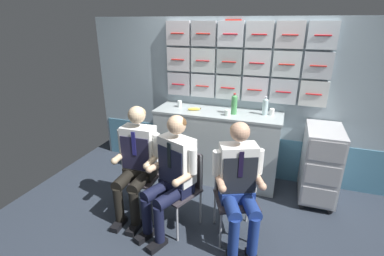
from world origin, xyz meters
name	(u,v)px	position (x,y,z in m)	size (l,w,h in m)	color
ground	(205,232)	(0.00, 0.00, -0.02)	(4.80, 4.80, 0.04)	#2A313D
galley_bulkhead	(236,97)	(0.01, 1.37, 1.13)	(4.20, 0.14, 2.15)	#90A3AE
galley_counter	(217,146)	(-0.17, 1.09, 0.49)	(1.66, 0.53, 0.99)	#B2BEC0
service_trolley	(320,163)	(1.14, 1.00, 0.50)	(0.40, 0.65, 0.94)	black
folding_chair_left	(144,166)	(-0.82, 0.23, 0.51)	(0.41, 0.41, 0.83)	#A8AAAF
crew_member_left	(136,158)	(-0.82, 0.07, 0.69)	(0.50, 0.62, 1.26)	black
folding_chair_center	(183,180)	(-0.28, 0.09, 0.51)	(0.52, 0.52, 0.83)	#A8AAAF
crew_member_center	(172,171)	(-0.34, -0.06, 0.69)	(0.56, 0.68, 1.25)	black
folding_chair_right	(234,187)	(0.26, 0.14, 0.51)	(0.53, 0.53, 0.83)	#A8AAAF
crew_member_right	(239,181)	(0.33, -0.01, 0.68)	(0.55, 0.67, 1.24)	black
water_bottle_short	(265,106)	(0.43, 1.15, 1.10)	(0.07, 0.07, 0.24)	silver
water_bottle_blue_cap	(234,104)	(0.05, 1.06, 1.11)	(0.07, 0.07, 0.27)	#4A9A57
espresso_cup_small	(272,112)	(0.51, 1.18, 1.03)	(0.06, 0.06, 0.08)	white
paper_cup_blue	(180,104)	(-0.71, 1.13, 1.03)	(0.06, 0.06, 0.09)	white
paper_cup_tan	(227,112)	(-0.01, 0.97, 1.02)	(0.07, 0.07, 0.07)	white
snack_banana	(194,109)	(-0.47, 1.03, 1.01)	(0.17, 0.10, 0.04)	yellow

